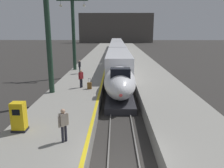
# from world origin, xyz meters

# --- Properties ---
(platform_left) EXTENTS (4.80, 110.00, 1.05)m
(platform_left) POSITION_xyz_m (-4.05, 24.75, 0.53)
(platform_left) COLOR gray
(platform_left) RESTS_ON ground
(platform_right) EXTENTS (4.80, 110.00, 1.05)m
(platform_right) POSITION_xyz_m (4.05, 24.75, 0.53)
(platform_right) COLOR gray
(platform_right) RESTS_ON ground
(platform_left_safety_stripe) EXTENTS (0.20, 107.80, 0.01)m
(platform_left_safety_stripe) POSITION_xyz_m (-1.77, 24.75, 1.05)
(platform_left_safety_stripe) COLOR yellow
(platform_left_safety_stripe) RESTS_ON platform_left
(rail_main_left) EXTENTS (0.08, 110.00, 0.12)m
(rail_main_left) POSITION_xyz_m (-0.75, 27.50, 0.06)
(rail_main_left) COLOR slate
(rail_main_left) RESTS_ON ground
(rail_main_right) EXTENTS (0.08, 110.00, 0.12)m
(rail_main_right) POSITION_xyz_m (0.75, 27.50, 0.06)
(rail_main_right) COLOR slate
(rail_main_right) RESTS_ON ground
(highspeed_train_main) EXTENTS (2.92, 57.16, 3.60)m
(highspeed_train_main) POSITION_xyz_m (0.00, 34.59, 1.95)
(highspeed_train_main) COLOR silver
(highspeed_train_main) RESTS_ON ground
(station_column_mid) EXTENTS (4.00, 0.68, 10.18)m
(station_column_mid) POSITION_xyz_m (-5.90, 9.64, 7.10)
(station_column_mid) COLOR #1E3828
(station_column_mid) RESTS_ON platform_left
(station_column_far) EXTENTS (4.00, 0.68, 9.25)m
(station_column_far) POSITION_xyz_m (-5.90, 20.91, 6.61)
(station_column_far) COLOR #1E3828
(station_column_far) RESTS_ON platform_left
(passenger_near_edge) EXTENTS (0.41, 0.45, 1.69)m
(passenger_near_edge) POSITION_xyz_m (-3.60, 11.30, 2.04)
(passenger_near_edge) COLOR #23232D
(passenger_near_edge) RESTS_ON platform_left
(passenger_mid_platform) EXTENTS (0.26, 0.57, 1.69)m
(passenger_mid_platform) POSITION_xyz_m (-4.78, 18.01, 2.04)
(passenger_mid_platform) COLOR #23232D
(passenger_mid_platform) RESTS_ON platform_left
(passenger_far_waiting) EXTENTS (0.43, 0.43, 1.69)m
(passenger_far_waiting) POSITION_xyz_m (-2.88, 0.99, 2.04)
(passenger_far_waiting) COLOR #23232D
(passenger_far_waiting) RESTS_ON platform_left
(rolling_suitcase) EXTENTS (0.40, 0.22, 0.98)m
(rolling_suitcase) POSITION_xyz_m (-2.77, 10.84, 1.35)
(rolling_suitcase) COLOR brown
(rolling_suitcase) RESTS_ON platform_left
(ticket_machine_yellow) EXTENTS (0.76, 0.62, 1.60)m
(ticket_machine_yellow) POSITION_xyz_m (-5.55, 2.16, 1.79)
(ticket_machine_yellow) COLOR yellow
(ticket_machine_yellow) RESTS_ON platform_left
(terminus_back_wall) EXTENTS (36.00, 2.00, 14.00)m
(terminus_back_wall) POSITION_xyz_m (0.00, 102.00, 7.00)
(terminus_back_wall) COLOR #4C4742
(terminus_back_wall) RESTS_ON ground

